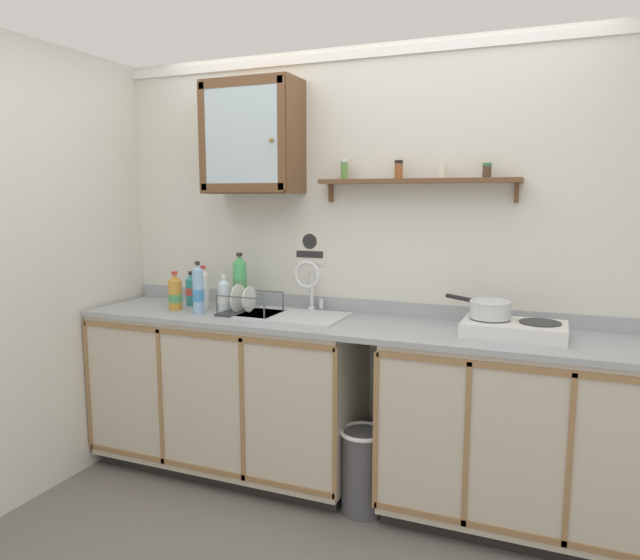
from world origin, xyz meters
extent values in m
plane|color=slate|center=(0.00, 0.00, 0.00)|extent=(6.11, 6.11, 0.00)
cube|color=silver|center=(0.00, 0.77, 1.22)|extent=(3.71, 0.05, 2.44)
cube|color=white|center=(0.00, 0.74, 2.39)|extent=(3.71, 0.02, 0.05)
cube|color=silver|center=(-1.58, -0.23, 1.22)|extent=(0.05, 3.54, 2.44)
cube|color=black|center=(-0.75, 0.49, 0.04)|extent=(1.54, 0.50, 0.08)
cube|color=beige|center=(-0.75, 0.46, 0.51)|extent=(1.57, 0.56, 0.85)
cube|color=#997047|center=(-0.75, 0.18, 0.89)|extent=(1.57, 0.01, 0.03)
cube|color=#997047|center=(-0.75, 0.18, 0.13)|extent=(1.57, 0.01, 0.03)
cube|color=#997047|center=(-1.53, 0.18, 0.51)|extent=(0.02, 0.01, 0.78)
cube|color=#997047|center=(-1.01, 0.18, 0.51)|extent=(0.02, 0.01, 0.78)
cube|color=#997047|center=(-0.49, 0.18, 0.51)|extent=(0.02, 0.01, 0.78)
cube|color=#997047|center=(0.04, 0.18, 0.51)|extent=(0.02, 0.01, 0.78)
cube|color=black|center=(0.89, 0.49, 0.04)|extent=(1.26, 0.50, 0.08)
cube|color=beige|center=(0.89, 0.46, 0.51)|extent=(1.29, 0.56, 0.85)
cube|color=#997047|center=(0.89, 0.18, 0.89)|extent=(1.29, 0.01, 0.03)
cube|color=#997047|center=(0.89, 0.18, 0.13)|extent=(1.29, 0.01, 0.03)
cube|color=#997047|center=(0.25, 0.18, 0.51)|extent=(0.02, 0.01, 0.78)
cube|color=#997047|center=(0.68, 0.18, 0.51)|extent=(0.02, 0.01, 0.78)
cube|color=#997047|center=(1.10, 0.18, 0.51)|extent=(0.02, 0.01, 0.78)
cube|color=#9EA3A8|center=(0.00, 0.46, 0.95)|extent=(3.07, 0.59, 0.03)
cube|color=#9EA3A8|center=(0.00, 0.73, 1.00)|extent=(3.07, 0.02, 0.08)
cube|color=silver|center=(-0.33, 0.48, 0.97)|extent=(0.57, 0.38, 0.01)
cube|color=slate|center=(-0.33, 0.48, 0.85)|extent=(0.49, 0.31, 0.01)
cube|color=slate|center=(-0.33, 0.64, 0.90)|extent=(0.49, 0.01, 0.11)
cube|color=slate|center=(-0.33, 0.32, 0.90)|extent=(0.49, 0.01, 0.11)
cylinder|color=#4C4C51|center=(-0.33, 0.48, 0.85)|extent=(0.04, 0.04, 0.01)
cylinder|color=silver|center=(-0.31, 0.69, 0.97)|extent=(0.05, 0.05, 0.02)
cylinder|color=silver|center=(-0.31, 0.69, 1.08)|extent=(0.02, 0.02, 0.20)
torus|color=silver|center=(-0.31, 0.62, 1.18)|extent=(0.16, 0.02, 0.16)
cylinder|color=silver|center=(-0.25, 0.69, 1.01)|extent=(0.02, 0.02, 0.06)
cube|color=silver|center=(0.84, 0.46, 1.00)|extent=(0.47, 0.29, 0.07)
cylinder|color=#2D2D2D|center=(0.72, 0.48, 1.04)|extent=(0.19, 0.19, 0.01)
cylinder|color=#2D2D2D|center=(0.95, 0.48, 1.04)|extent=(0.19, 0.19, 0.01)
cylinder|color=black|center=(0.72, 0.33, 1.00)|extent=(0.03, 0.02, 0.03)
cylinder|color=black|center=(0.95, 0.33, 1.00)|extent=(0.03, 0.02, 0.03)
cylinder|color=silver|center=(0.72, 0.48, 1.08)|extent=(0.19, 0.19, 0.08)
torus|color=silver|center=(0.72, 0.48, 1.12)|extent=(0.20, 0.20, 0.01)
cylinder|color=black|center=(0.56, 0.60, 1.11)|extent=(0.18, 0.13, 0.02)
cylinder|color=#4CB266|center=(-0.71, 0.57, 1.10)|extent=(0.08, 0.08, 0.28)
cone|color=#4CB266|center=(-0.71, 0.57, 1.26)|extent=(0.08, 0.08, 0.04)
cylinder|color=#262626|center=(-0.71, 0.57, 1.29)|extent=(0.04, 0.04, 0.02)
cylinder|color=#4C9959|center=(-0.71, 0.57, 1.11)|extent=(0.08, 0.08, 0.08)
cylinder|color=silver|center=(-0.77, 0.48, 1.04)|extent=(0.07, 0.07, 0.16)
cone|color=silver|center=(-0.77, 0.48, 1.14)|extent=(0.07, 0.07, 0.03)
cylinder|color=white|center=(-0.77, 0.48, 1.17)|extent=(0.03, 0.03, 0.02)
cylinder|color=white|center=(-0.77, 0.48, 1.03)|extent=(0.07, 0.07, 0.05)
cylinder|color=#8CB7E0|center=(-0.87, 0.37, 1.09)|extent=(0.06, 0.06, 0.25)
cone|color=#8CB7E0|center=(-0.87, 0.37, 1.23)|extent=(0.06, 0.06, 0.03)
cylinder|color=#262626|center=(-0.87, 0.37, 1.25)|extent=(0.03, 0.03, 0.02)
cylinder|color=#3F8CCC|center=(-0.87, 0.37, 1.06)|extent=(0.06, 0.06, 0.07)
cylinder|color=white|center=(-0.93, 0.51, 1.06)|extent=(0.07, 0.07, 0.20)
cone|color=white|center=(-0.93, 0.51, 1.18)|extent=(0.07, 0.07, 0.03)
cylinder|color=red|center=(-0.93, 0.51, 1.21)|extent=(0.03, 0.03, 0.02)
cylinder|color=white|center=(-0.93, 0.51, 1.07)|extent=(0.08, 0.08, 0.06)
cylinder|color=gold|center=(-1.06, 0.41, 1.05)|extent=(0.08, 0.08, 0.17)
cone|color=gold|center=(-1.06, 0.41, 1.15)|extent=(0.08, 0.08, 0.04)
cylinder|color=red|center=(-1.06, 0.41, 1.18)|extent=(0.04, 0.04, 0.02)
cylinder|color=#4C9959|center=(-1.06, 0.41, 1.03)|extent=(0.08, 0.08, 0.05)
cylinder|color=teal|center=(-1.05, 0.57, 1.04)|extent=(0.06, 0.06, 0.16)
cone|color=teal|center=(-1.05, 0.57, 1.14)|extent=(0.06, 0.06, 0.03)
cylinder|color=#262626|center=(-1.05, 0.57, 1.16)|extent=(0.03, 0.03, 0.02)
cylinder|color=#D84C3F|center=(-1.05, 0.57, 1.05)|extent=(0.07, 0.07, 0.04)
cube|color=#333338|center=(-0.58, 0.46, 0.97)|extent=(0.32, 0.26, 0.01)
cylinder|color=#4C4F54|center=(-0.73, 0.34, 1.03)|extent=(0.01, 0.01, 0.10)
cylinder|color=#4C4F54|center=(-0.43, 0.34, 1.03)|extent=(0.01, 0.01, 0.10)
cylinder|color=#4C4F54|center=(-0.73, 0.58, 1.03)|extent=(0.01, 0.01, 0.10)
cylinder|color=#4C4F54|center=(-0.43, 0.58, 1.03)|extent=(0.01, 0.01, 0.10)
cylinder|color=#4C4F54|center=(-0.58, 0.34, 1.08)|extent=(0.30, 0.01, 0.01)
cylinder|color=#4C4F54|center=(-0.58, 0.58, 1.08)|extent=(0.30, 0.01, 0.01)
cylinder|color=white|center=(-0.66, 0.46, 1.05)|extent=(0.01, 0.16, 0.16)
cylinder|color=white|center=(-0.59, 0.46, 1.05)|extent=(0.01, 0.15, 0.15)
cube|color=brown|center=(-0.64, 0.61, 1.95)|extent=(0.55, 0.26, 0.63)
cube|color=silver|center=(-0.64, 0.48, 1.95)|extent=(0.45, 0.01, 0.52)
cube|color=brown|center=(-0.88, 0.48, 1.95)|extent=(0.04, 0.01, 0.60)
cube|color=brown|center=(-0.39, 0.48, 1.95)|extent=(0.04, 0.01, 0.60)
cube|color=brown|center=(-0.64, 0.48, 2.24)|extent=(0.52, 0.01, 0.05)
cube|color=brown|center=(-0.64, 0.48, 1.67)|extent=(0.52, 0.01, 0.05)
sphere|color=olive|center=(-0.44, 0.46, 1.92)|extent=(0.02, 0.02, 0.02)
cube|color=brown|center=(0.30, 0.67, 1.70)|extent=(1.06, 0.14, 0.02)
cube|color=brown|center=(-0.20, 0.73, 1.64)|extent=(0.02, 0.03, 0.10)
cube|color=brown|center=(0.80, 0.73, 1.64)|extent=(0.02, 0.03, 0.10)
cylinder|color=#598C3F|center=(-0.10, 0.68, 1.76)|extent=(0.04, 0.04, 0.09)
cylinder|color=white|center=(-0.10, 0.68, 1.82)|extent=(0.04, 0.04, 0.02)
cylinder|color=brown|center=(0.21, 0.66, 1.76)|extent=(0.04, 0.04, 0.08)
cylinder|color=black|center=(0.21, 0.66, 1.80)|extent=(0.05, 0.05, 0.02)
cylinder|color=silver|center=(0.44, 0.67, 1.74)|extent=(0.04, 0.04, 0.06)
cylinder|color=white|center=(0.44, 0.67, 1.78)|extent=(0.04, 0.04, 0.02)
cylinder|color=#4C3326|center=(0.66, 0.67, 1.74)|extent=(0.04, 0.04, 0.06)
cylinder|color=#33723F|center=(0.66, 0.67, 1.78)|extent=(0.04, 0.04, 0.02)
cube|color=silver|center=(-0.34, 0.74, 1.34)|extent=(0.20, 0.01, 0.22)
cube|color=#262626|center=(-0.34, 0.73, 1.29)|extent=(0.17, 0.00, 0.04)
cylinder|color=#262626|center=(-0.34, 0.73, 1.36)|extent=(0.09, 0.00, 0.09)
cylinder|color=#4C4C51|center=(0.14, 0.32, 0.22)|extent=(0.23, 0.23, 0.43)
torus|color=white|center=(0.14, 0.32, 0.43)|extent=(0.25, 0.25, 0.02)
camera|label=1|loc=(1.02, -2.40, 1.63)|focal=32.92mm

